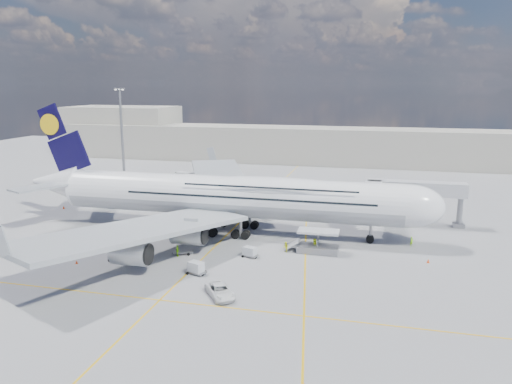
% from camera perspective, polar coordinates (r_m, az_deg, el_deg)
% --- Properties ---
extents(ground, '(300.00, 300.00, 0.00)m').
position_cam_1_polar(ground, '(82.27, -5.08, -6.57)').
color(ground, gray).
rests_on(ground, ground).
extents(taxi_line_main, '(0.25, 220.00, 0.01)m').
position_cam_1_polar(taxi_line_main, '(82.27, -5.08, -6.57)').
color(taxi_line_main, '#E3AB0B').
rests_on(taxi_line_main, ground).
extents(taxi_line_cross, '(120.00, 0.25, 0.01)m').
position_cam_1_polar(taxi_line_cross, '(65.03, -10.94, -12.02)').
color(taxi_line_cross, '#E3AB0B').
rests_on(taxi_line_cross, ground).
extents(taxi_line_diag, '(14.16, 99.06, 0.01)m').
position_cam_1_polar(taxi_line_diag, '(88.39, 5.71, -5.24)').
color(taxi_line_diag, '#E3AB0B').
rests_on(taxi_line_diag, ground).
extents(airliner, '(77.26, 79.15, 23.71)m').
position_cam_1_polar(airliner, '(89.49, -2.93, -0.42)').
color(airliner, white).
rests_on(airliner, ground).
extents(jet_bridge, '(18.80, 12.10, 8.50)m').
position_cam_1_polar(jet_bridge, '(96.54, 16.08, 0.04)').
color(jet_bridge, '#B7B7BC').
rests_on(jet_bridge, ground).
extents(cargo_loader, '(8.53, 3.20, 3.67)m').
position_cam_1_polar(cargo_loader, '(80.96, 6.98, -6.00)').
color(cargo_loader, silver).
rests_on(cargo_loader, ground).
extents(light_mast, '(3.00, 0.70, 25.50)m').
position_cam_1_polar(light_mast, '(136.17, -15.06, 6.26)').
color(light_mast, gray).
rests_on(light_mast, ground).
extents(terminal, '(180.00, 16.00, 12.00)m').
position_cam_1_polar(terminal, '(171.68, 5.28, 5.38)').
color(terminal, '#B2AD9E').
rests_on(terminal, ground).
extents(hangar, '(40.00, 22.00, 18.00)m').
position_cam_1_polar(hangar, '(198.94, -14.96, 6.83)').
color(hangar, '#B2AD9E').
rests_on(hangar, ground).
extents(tree_line, '(160.00, 6.00, 8.00)m').
position_cam_1_polar(tree_line, '(215.15, 17.79, 5.70)').
color(tree_line, '#193814').
rests_on(tree_line, ground).
extents(dolly_row_a, '(3.31, 2.05, 1.98)m').
position_cam_1_polar(dolly_row_a, '(87.96, -18.78, -5.22)').
color(dolly_row_a, gray).
rests_on(dolly_row_a, ground).
extents(dolly_row_b, '(3.05, 2.34, 0.40)m').
position_cam_1_polar(dolly_row_b, '(78.53, -13.13, -7.55)').
color(dolly_row_b, gray).
rests_on(dolly_row_b, ground).
extents(dolly_row_c, '(3.59, 2.86, 0.47)m').
position_cam_1_polar(dolly_row_c, '(80.75, -8.40, -6.76)').
color(dolly_row_c, gray).
rests_on(dolly_row_c, ground).
extents(dolly_back, '(3.02, 2.60, 1.69)m').
position_cam_1_polar(dolly_back, '(94.13, -14.75, -3.92)').
color(dolly_back, gray).
rests_on(dolly_back, ground).
extents(dolly_nose_far, '(2.88, 2.09, 1.64)m').
position_cam_1_polar(dolly_nose_far, '(78.34, -0.71, -6.82)').
color(dolly_nose_far, gray).
rests_on(dolly_nose_far, ground).
extents(dolly_nose_near, '(3.20, 2.46, 1.80)m').
position_cam_1_polar(dolly_nose_near, '(72.11, -6.87, -8.57)').
color(dolly_nose_near, gray).
rests_on(dolly_nose_near, ground).
extents(baggage_tug, '(2.65, 1.57, 1.56)m').
position_cam_1_polar(baggage_tug, '(79.46, -15.65, -7.17)').
color(baggage_tug, silver).
rests_on(baggage_tug, ground).
extents(catering_truck_inner, '(7.16, 4.46, 3.98)m').
position_cam_1_polar(catering_truck_inner, '(111.74, -7.60, -0.56)').
color(catering_truck_inner, gray).
rests_on(catering_truck_inner, ground).
extents(catering_truck_outer, '(6.69, 4.24, 3.71)m').
position_cam_1_polar(catering_truck_outer, '(132.49, -7.94, 1.38)').
color(catering_truck_outer, gray).
rests_on(catering_truck_outer, ground).
extents(service_van, '(5.52, 6.15, 1.59)m').
position_cam_1_polar(service_van, '(64.57, -4.14, -11.24)').
color(service_van, white).
rests_on(service_van, ground).
extents(crew_nose, '(0.69, 0.71, 1.65)m').
position_cam_1_polar(crew_nose, '(87.34, 17.36, -5.41)').
color(crew_nose, '#A4F81A').
rests_on(crew_nose, ground).
extents(crew_loader, '(1.03, 1.08, 1.75)m').
position_cam_1_polar(crew_loader, '(80.49, 3.42, -6.32)').
color(crew_loader, yellow).
rests_on(crew_loader, ground).
extents(crew_wing, '(0.63, 1.14, 1.83)m').
position_cam_1_polar(crew_wing, '(79.60, -8.97, -6.64)').
color(crew_wing, '#9EF419').
rests_on(crew_wing, ground).
extents(crew_van, '(0.72, 1.04, 2.01)m').
position_cam_1_polar(crew_van, '(81.81, 6.73, -5.98)').
color(crew_van, '#E2FF1A').
rests_on(crew_van, ground).
extents(crew_tug, '(1.13, 0.87, 1.54)m').
position_cam_1_polar(crew_tug, '(79.96, -13.43, -6.85)').
color(crew_tug, '#9FEF19').
rests_on(crew_tug, ground).
extents(cone_nose, '(0.47, 0.47, 0.60)m').
position_cam_1_polar(cone_nose, '(80.42, 19.09, -7.46)').
color(cone_nose, '#FF470D').
rests_on(cone_nose, ground).
extents(cone_wing_left_inner, '(0.40, 0.40, 0.51)m').
position_cam_1_polar(cone_wing_left_inner, '(99.24, -4.62, -3.11)').
color(cone_wing_left_inner, '#FF470D').
rests_on(cone_wing_left_inner, ground).
extents(cone_wing_left_outer, '(0.49, 0.49, 0.62)m').
position_cam_1_polar(cone_wing_left_outer, '(122.40, -8.15, -0.21)').
color(cone_wing_left_outer, '#FF470D').
rests_on(cone_wing_left_outer, ground).
extents(cone_wing_right_inner, '(0.40, 0.40, 0.51)m').
position_cam_1_polar(cone_wing_right_inner, '(75.36, -7.09, -8.22)').
color(cone_wing_right_inner, '#FF470D').
rests_on(cone_wing_right_inner, ground).
extents(cone_wing_right_outer, '(0.42, 0.42, 0.54)m').
position_cam_1_polar(cone_wing_right_outer, '(80.41, -19.82, -7.54)').
color(cone_wing_right_outer, '#FF470D').
rests_on(cone_wing_right_outer, ground).
extents(cone_tail, '(0.49, 0.49, 0.63)m').
position_cam_1_polar(cone_tail, '(115.64, -21.13, -1.66)').
color(cone_tail, '#FF470D').
rests_on(cone_tail, ground).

